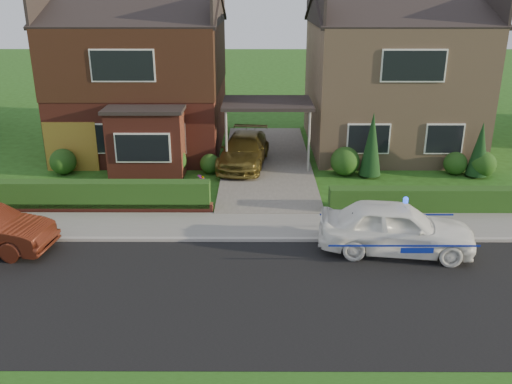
{
  "coord_description": "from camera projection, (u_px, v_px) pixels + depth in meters",
  "views": [
    {
      "loc": [
        -0.41,
        -11.95,
        7.25
      ],
      "look_at": [
        -0.46,
        3.5,
        1.45
      ],
      "focal_mm": 38.0,
      "sensor_mm": 36.0,
      "label": 1
    }
  ],
  "objects": [
    {
      "name": "hedge_right",
      "position": [
        437.0,
        213.0,
        18.73
      ],
      "size": [
        7.5,
        0.55,
        0.8
      ],
      "primitive_type": "cube",
      "color": "#123B14",
      "rests_on": "ground"
    },
    {
      "name": "hedge_left",
      "position": [
        103.0,
        211.0,
        18.86
      ],
      "size": [
        7.5,
        0.55,
        0.9
      ],
      "primitive_type": "cube",
      "color": "#123B14",
      "rests_on": "ground"
    },
    {
      "name": "driveway_car",
      "position": [
        244.0,
        150.0,
        23.22
      ],
      "size": [
        2.4,
        4.7,
        1.31
      ],
      "primitive_type": "imported",
      "rotation": [
        0.0,
        0.0,
        -0.13
      ],
      "color": "brown",
      "rests_on": "driveway"
    },
    {
      "name": "ground",
      "position": [
        274.0,
        294.0,
        13.74
      ],
      "size": [
        120.0,
        120.0,
        0.0
      ],
      "primitive_type": "plane",
      "color": "#204713",
      "rests_on": "ground"
    },
    {
      "name": "carport_link",
      "position": [
        267.0,
        104.0,
        23.06
      ],
      "size": [
        3.8,
        3.0,
        2.77
      ],
      "color": "black",
      "rests_on": "ground"
    },
    {
      "name": "shrub_right_mid",
      "position": [
        455.0,
        163.0,
        22.44
      ],
      "size": [
        0.96,
        0.96,
        0.96
      ],
      "primitive_type": "sphere",
      "color": "#123B14",
      "rests_on": "ground"
    },
    {
      "name": "conifer_a",
      "position": [
        371.0,
        146.0,
        21.88
      ],
      "size": [
        0.9,
        0.9,
        2.6
      ],
      "primitive_type": "cone",
      "color": "black",
      "rests_on": "ground"
    },
    {
      "name": "road",
      "position": [
        274.0,
        294.0,
        13.74
      ],
      "size": [
        60.0,
        6.0,
        0.02
      ],
      "primitive_type": "cube",
      "color": "black",
      "rests_on": "ground"
    },
    {
      "name": "house_left",
      "position": [
        144.0,
        67.0,
        25.43
      ],
      "size": [
        7.5,
        9.53,
        7.25
      ],
      "color": "maroon",
      "rests_on": "ground"
    },
    {
      "name": "driveway",
      "position": [
        267.0,
        162.0,
        24.02
      ],
      "size": [
        3.8,
        12.0,
        0.12
      ],
      "primitive_type": "cube",
      "color": "#666059",
      "rests_on": "ground"
    },
    {
      "name": "conifer_b",
      "position": [
        480.0,
        151.0,
        21.94
      ],
      "size": [
        0.9,
        0.9,
        2.2
      ],
      "primitive_type": "cone",
      "color": "black",
      "rests_on": "ground"
    },
    {
      "name": "shrub_right_near",
      "position": [
        345.0,
        161.0,
        22.32
      ],
      "size": [
        1.2,
        1.2,
        1.2
      ],
      "primitive_type": "sphere",
      "color": "#123B14",
      "rests_on": "ground"
    },
    {
      "name": "sidewalk",
      "position": [
        270.0,
        226.0,
        17.56
      ],
      "size": [
        60.0,
        2.0,
        0.1
      ],
      "primitive_type": "cube",
      "color": "slate",
      "rests_on": "ground"
    },
    {
      "name": "shrub_left_mid",
      "position": [
        170.0,
        160.0,
        22.23
      ],
      "size": [
        1.32,
        1.32,
        1.32
      ],
      "primitive_type": "sphere",
      "color": "#123B14",
      "rests_on": "ground"
    },
    {
      "name": "house_right",
      "position": [
        389.0,
        70.0,
        25.54
      ],
      "size": [
        7.5,
        8.06,
        7.25
      ],
      "color": "#A18063",
      "rests_on": "ground"
    },
    {
      "name": "potted_plant_c",
      "position": [
        202.0,
        185.0,
        20.25
      ],
      "size": [
        0.43,
        0.43,
        0.76
      ],
      "primitive_type": "imported",
      "rotation": [
        0.0,
        0.0,
        1.55
      ],
      "color": "gray",
      "rests_on": "ground"
    },
    {
      "name": "shrub_right_far",
      "position": [
        482.0,
        164.0,
        22.14
      ],
      "size": [
        1.08,
        1.08,
        1.08
      ],
      "primitive_type": "sphere",
      "color": "#123B14",
      "rests_on": "ground"
    },
    {
      "name": "kerb",
      "position": [
        271.0,
        240.0,
        16.57
      ],
      "size": [
        60.0,
        0.16,
        0.12
      ],
      "primitive_type": "cube",
      "color": "#9E9993",
      "rests_on": "ground"
    },
    {
      "name": "dwarf_wall",
      "position": [
        101.0,
        208.0,
        18.66
      ],
      "size": [
        7.7,
        0.25,
        0.36
      ],
      "primitive_type": "cube",
      "color": "maroon",
      "rests_on": "ground"
    },
    {
      "name": "potted_plant_a",
      "position": [
        114.0,
        168.0,
        22.04
      ],
      "size": [
        0.5,
        0.4,
        0.82
      ],
      "primitive_type": "imported",
      "rotation": [
        0.0,
        0.0,
        -0.28
      ],
      "color": "gray",
      "rests_on": "ground"
    },
    {
      "name": "police_car",
      "position": [
        396.0,
        228.0,
        15.71
      ],
      "size": [
        4.09,
        4.65,
        1.68
      ],
      "rotation": [
        0.0,
        0.0,
        1.44
      ],
      "color": "white",
      "rests_on": "ground"
    },
    {
      "name": "potted_plant_b",
      "position": [
        149.0,
        196.0,
        19.31
      ],
      "size": [
        0.47,
        0.46,
        0.67
      ],
      "primitive_type": "imported",
      "rotation": [
        0.0,
        0.0,
        0.9
      ],
      "color": "gray",
      "rests_on": "ground"
    },
    {
      "name": "shrub_left_far",
      "position": [
        63.0,
        162.0,
        22.47
      ],
      "size": [
        1.08,
        1.08,
        1.08
      ],
      "primitive_type": "sphere",
      "color": "#123B14",
      "rests_on": "ground"
    },
    {
      "name": "garage_door",
      "position": [
        71.0,
        147.0,
        22.72
      ],
      "size": [
        2.2,
        0.1,
        2.1
      ],
      "primitive_type": "cube",
      "color": "brown",
      "rests_on": "ground"
    },
    {
      "name": "shrub_left_near",
      "position": [
        210.0,
        164.0,
        22.59
      ],
      "size": [
        0.84,
        0.84,
        0.84
      ],
      "primitive_type": "sphere",
      "color": "#123B14",
      "rests_on": "ground"
    }
  ]
}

